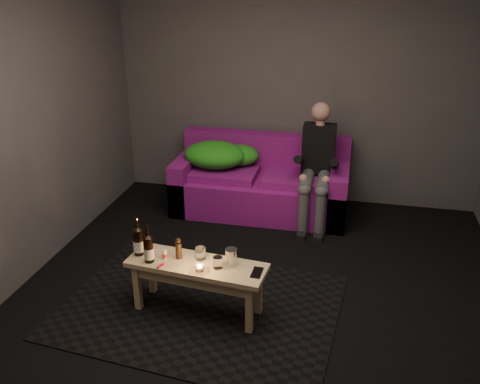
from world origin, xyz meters
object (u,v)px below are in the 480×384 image
object	(u,v)px
person	(317,163)
beer_bottle_b	(149,249)
sofa	(262,185)
steel_cup	(231,256)
beer_bottle_a	(138,241)
coffee_table	(197,272)

from	to	relation	value
person	beer_bottle_b	xyz separation A→B (m)	(-1.08, -1.86, -0.10)
sofa	steel_cup	size ratio (longest dim) A/B	15.07
beer_bottle_b	beer_bottle_a	bearing A→B (deg)	144.76
sofa	steel_cup	distance (m)	1.92
coffee_table	beer_bottle_a	distance (m)	0.51
coffee_table	steel_cup	world-z (taller)	steel_cup
coffee_table	steel_cup	distance (m)	0.29
sofa	steel_cup	xyz separation A→B (m)	(0.12, -1.90, 0.21)
beer_bottle_a	steel_cup	xyz separation A→B (m)	(0.72, 0.02, -0.05)
beer_bottle_a	person	bearing A→B (deg)	55.87
coffee_table	person	bearing A→B (deg)	67.85
sofa	coffee_table	world-z (taller)	sofa
beer_bottle_a	steel_cup	distance (m)	0.73
beer_bottle_b	person	bearing A→B (deg)	59.69
coffee_table	beer_bottle_b	bearing A→B (deg)	-171.24
beer_bottle_b	steel_cup	world-z (taller)	beer_bottle_b
beer_bottle_b	steel_cup	bearing A→B (deg)	9.79
sofa	person	size ratio (longest dim) A/B	1.50
beer_bottle_a	beer_bottle_b	bearing A→B (deg)	-35.24
person	beer_bottle_b	size ratio (longest dim) A/B	4.14
beer_bottle_a	beer_bottle_b	xyz separation A→B (m)	(0.12, -0.08, -0.00)
beer_bottle_a	steel_cup	size ratio (longest dim) A/B	2.54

